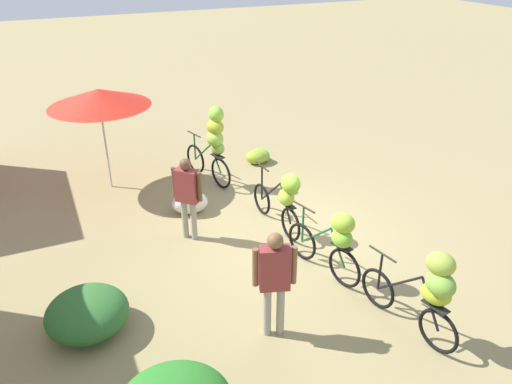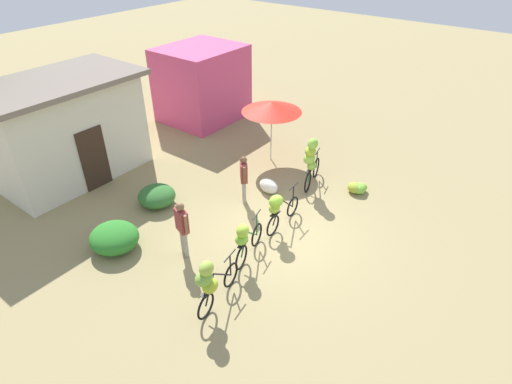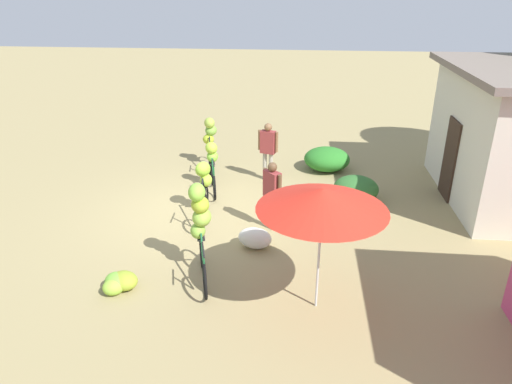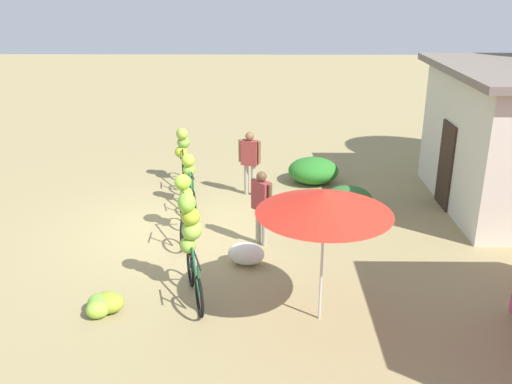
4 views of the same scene
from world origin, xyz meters
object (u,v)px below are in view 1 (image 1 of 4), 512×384
at_px(bicycle_leftmost, 430,288).
at_px(person_vendor, 275,275).
at_px(market_umbrella, 99,98).
at_px(bicycle_by_shop, 214,140).
at_px(banana_pile_on_ground, 258,156).
at_px(bicycle_near_pile, 334,239).
at_px(person_bystander, 187,191).
at_px(produce_sack, 190,203).
at_px(bicycle_center_loaded, 284,196).

distance_m(bicycle_leftmost, person_vendor, 2.00).
bearing_deg(market_umbrella, bicycle_by_shop, -111.09).
relative_size(bicycle_by_shop, banana_pile_on_ground, 2.44).
distance_m(bicycle_near_pile, person_vendor, 1.61).
distance_m(banana_pile_on_ground, person_vendor, 5.89).
bearing_deg(person_bystander, market_umbrella, 19.15).
relative_size(bicycle_by_shop, produce_sack, 2.55).
bearing_deg(person_vendor, bicycle_center_loaded, -29.90).
relative_size(bicycle_by_shop, person_bystander, 1.15).
relative_size(bicycle_leftmost, bicycle_by_shop, 0.93).
bearing_deg(bicycle_leftmost, produce_sack, 21.19).
xyz_separation_m(produce_sack, person_vendor, (-3.70, -0.02, 0.76)).
xyz_separation_m(banana_pile_on_ground, produce_sack, (-1.69, 2.24, 0.06)).
bearing_deg(produce_sack, bicycle_leftmost, -158.81).
bearing_deg(produce_sack, person_bystander, 162.24).
height_order(bicycle_leftmost, person_vendor, person_vendor).
height_order(banana_pile_on_ground, person_bystander, person_bystander).
height_order(person_vendor, person_bystander, person_vendor).
bearing_deg(person_bystander, bicycle_center_loaded, -108.08).
xyz_separation_m(market_umbrella, person_vendor, (-5.51, -1.24, -1.01)).
distance_m(bicycle_center_loaded, produce_sack, 2.01).
bearing_deg(person_bystander, bicycle_near_pile, -140.61).
height_order(bicycle_center_loaded, produce_sack, bicycle_center_loaded).
xyz_separation_m(bicycle_center_loaded, bicycle_by_shop, (2.41, 0.44, 0.29)).
distance_m(bicycle_center_loaded, bicycle_by_shop, 2.47).
bearing_deg(bicycle_near_pile, person_vendor, 118.23).
xyz_separation_m(bicycle_by_shop, produce_sack, (-1.00, 0.89, -0.82)).
relative_size(bicycle_near_pile, bicycle_by_shop, 0.88).
relative_size(market_umbrella, produce_sack, 3.10).
bearing_deg(bicycle_by_shop, person_vendor, 169.46).
distance_m(bicycle_center_loaded, person_bystander, 1.71).
bearing_deg(bicycle_center_loaded, market_umbrella, 38.37).
bearing_deg(person_vendor, bicycle_by_shop, -10.54).
xyz_separation_m(produce_sack, person_bystander, (-0.88, 0.28, 0.73)).
bearing_deg(bicycle_by_shop, banana_pile_on_ground, -62.81).
height_order(produce_sack, person_vendor, person_vendor).
relative_size(bicycle_near_pile, bicycle_center_loaded, 0.93).
bearing_deg(bicycle_leftmost, market_umbrella, 25.08).
bearing_deg(bicycle_center_loaded, person_vendor, 150.10).
bearing_deg(market_umbrella, banana_pile_on_ground, -92.01).
bearing_deg(bicycle_by_shop, market_umbrella, 68.91).
height_order(bicycle_near_pile, banana_pile_on_ground, bicycle_near_pile).
xyz_separation_m(bicycle_near_pile, bicycle_by_shop, (3.95, 0.52, 0.32)).
distance_m(bicycle_center_loaded, person_vendor, 2.65).
relative_size(bicycle_leftmost, person_vendor, 1.04).
distance_m(bicycle_leftmost, person_bystander, 4.28).
bearing_deg(person_bystander, produce_sack, -17.76).
bearing_deg(banana_pile_on_ground, market_umbrella, 87.99).
bearing_deg(person_vendor, produce_sack, 0.25).
xyz_separation_m(bicycle_by_shop, banana_pile_on_ground, (0.69, -1.35, -0.88)).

